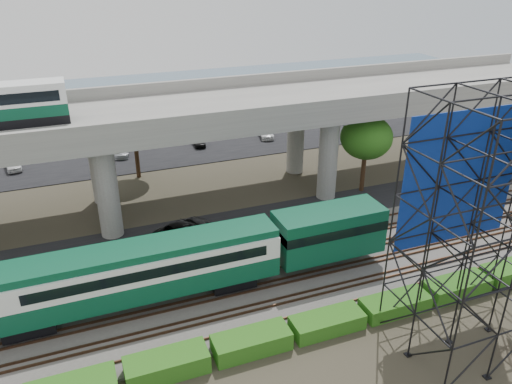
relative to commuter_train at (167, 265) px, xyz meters
name	(u,v)px	position (x,y,z in m)	size (l,w,h in m)	color
ground	(284,293)	(7.50, -2.00, -2.88)	(140.00, 140.00, 0.00)	#474233
ballast_bed	(272,277)	(7.50, 0.00, -2.78)	(90.00, 12.00, 0.20)	slate
service_road	(234,224)	(7.50, 8.50, -2.84)	(90.00, 5.00, 0.08)	black
parking_lot	(174,141)	(7.50, 32.00, -2.84)	(90.00, 18.00, 0.08)	black
harbor_water	(144,99)	(7.50, 54.00, -2.87)	(140.00, 40.00, 0.03)	#486877
rail_tracks	(272,275)	(7.50, 0.00, -2.60)	(90.00, 9.52, 0.16)	#472D1E
commuter_train	(167,265)	(0.00, 0.00, 0.00)	(29.30, 3.06, 4.30)	black
overpass	(198,117)	(6.19, 14.00, 5.33)	(80.00, 12.00, 12.40)	#9E9B93
scaffold_tower	(494,229)	(16.34, -9.98, 4.59)	(9.36, 6.36, 15.00)	black
hedge_strip	(327,322)	(8.51, -6.30, -2.32)	(34.60, 1.80, 1.20)	#275D15
trees	(162,150)	(2.83, 14.17, 2.69)	(40.94, 16.94, 7.69)	#382314
suv	(184,229)	(2.95, 7.93, -2.10)	(2.32, 5.03, 1.40)	black
parked_cars	(178,136)	(7.99, 31.69, -2.21)	(37.38, 9.47, 1.28)	white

